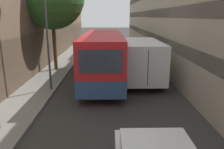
# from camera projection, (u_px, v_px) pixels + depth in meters

# --- Properties ---
(ground_plane) EXTENTS (150.00, 150.00, 0.00)m
(ground_plane) POSITION_uv_depth(u_px,v_px,m) (112.00, 81.00, 15.07)
(ground_plane) COLOR #33302D
(sidewalk_left) EXTENTS (2.22, 60.00, 0.13)m
(sidewalk_left) POSITION_uv_depth(u_px,v_px,m) (47.00, 80.00, 14.98)
(sidewalk_left) COLOR gray
(sidewalk_left) RESTS_ON ground_plane
(building_left_shopfront) EXTENTS (2.40, 60.00, 7.81)m
(building_left_shopfront) POSITION_uv_depth(u_px,v_px,m) (8.00, 28.00, 14.05)
(building_left_shopfront) COLOR brown
(building_left_shopfront) RESTS_ON ground_plane
(building_right_apartment) EXTENTS (2.40, 60.00, 9.66)m
(building_right_apartment) POSITION_uv_depth(u_px,v_px,m) (192.00, 8.00, 13.91)
(building_right_apartment) COLOR #A89E89
(building_right_apartment) RESTS_ON ground_plane
(bus) EXTENTS (2.50, 9.70, 3.18)m
(bus) POSITION_uv_depth(u_px,v_px,m) (103.00, 56.00, 14.83)
(bus) COLOR red
(bus) RESTS_ON ground_plane
(box_truck) EXTENTS (2.41, 7.53, 2.74)m
(box_truck) POSITION_uv_depth(u_px,v_px,m) (139.00, 57.00, 15.36)
(box_truck) COLOR silver
(box_truck) RESTS_ON ground_plane
(panel_van) EXTENTS (1.99, 4.39, 2.02)m
(panel_van) POSITION_uv_depth(u_px,v_px,m) (95.00, 46.00, 24.39)
(panel_van) COLOR #BCBCC1
(panel_van) RESTS_ON ground_plane
(street_lamp) EXTENTS (0.36, 0.80, 6.74)m
(street_lamp) POSITION_uv_depth(u_px,v_px,m) (45.00, 6.00, 11.70)
(street_lamp) COLOR #38383D
(street_lamp) RESTS_ON sidewalk_left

